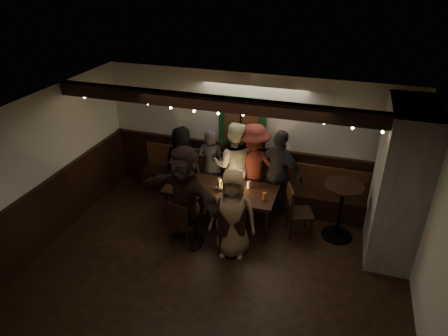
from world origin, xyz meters
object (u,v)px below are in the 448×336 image
(dining_table, at_px, (221,191))
(person_d, at_px, (253,166))
(chair_end, at_px, (295,208))
(chair_near_left, at_px, (181,222))
(person_b, at_px, (211,165))
(person_c, at_px, (234,165))
(chair_near_right, at_px, (231,226))
(person_f, at_px, (185,197))
(person_g, at_px, (233,214))
(high_top, at_px, (341,204))
(person_a, at_px, (182,162))
(person_e, at_px, (279,173))

(dining_table, relative_size, person_d, 1.17)
(chair_end, bearing_deg, dining_table, -178.64)
(chair_end, xyz_separation_m, person_d, (-0.96, 0.74, 0.32))
(chair_near_left, xyz_separation_m, person_d, (0.83, 1.66, 0.37))
(person_b, relative_size, person_c, 0.87)
(chair_near_right, bearing_deg, chair_end, 42.50)
(chair_near_right, distance_m, person_f, 0.91)
(chair_near_right, bearing_deg, person_f, 173.83)
(chair_near_left, xyz_separation_m, person_c, (0.47, 1.57, 0.38))
(person_b, relative_size, person_d, 0.88)
(person_g, bearing_deg, person_d, 82.94)
(high_top, bearing_deg, person_a, 171.24)
(dining_table, height_order, person_b, person_b)
(dining_table, bearing_deg, person_a, 146.45)
(dining_table, xyz_separation_m, person_f, (-0.39, -0.73, 0.25))
(person_a, relative_size, person_b, 0.99)
(chair_near_right, xyz_separation_m, person_f, (-0.83, 0.09, 0.36))
(high_top, xyz_separation_m, person_a, (-3.19, 0.49, 0.09))
(chair_near_right, bearing_deg, person_b, 119.55)
(high_top, height_order, person_a, person_a)
(dining_table, bearing_deg, person_f, -118.04)
(person_e, height_order, person_f, person_f)
(person_c, distance_m, person_d, 0.37)
(person_f, bearing_deg, person_e, 66.82)
(chair_near_left, bearing_deg, person_g, 5.49)
(chair_near_right, distance_m, chair_end, 1.26)
(dining_table, relative_size, person_b, 1.33)
(dining_table, distance_m, person_g, 0.94)
(chair_near_left, xyz_separation_m, person_e, (1.37, 1.56, 0.36))
(person_b, distance_m, person_e, 1.40)
(chair_near_right, relative_size, person_f, 0.54)
(person_a, relative_size, person_d, 0.88)
(high_top, xyz_separation_m, person_c, (-2.08, 0.48, 0.21))
(person_b, height_order, person_e, person_e)
(chair_near_left, xyz_separation_m, chair_end, (1.79, 0.92, 0.04))
(person_g, bearing_deg, person_e, 62.96)
(high_top, bearing_deg, person_c, 167.09)
(dining_table, xyz_separation_m, person_e, (0.95, 0.67, 0.19))
(high_top, distance_m, person_f, 2.71)
(high_top, bearing_deg, person_f, -159.66)
(chair_near_left, relative_size, high_top, 0.84)
(person_b, xyz_separation_m, person_d, (0.86, 0.04, 0.10))
(person_d, bearing_deg, person_a, -16.45)
(person_a, relative_size, person_e, 0.89)
(high_top, relative_size, person_g, 0.68)
(chair_near_left, relative_size, chair_near_right, 0.90)
(chair_near_right, relative_size, person_d, 0.57)
(person_a, distance_m, person_d, 1.47)
(person_a, bearing_deg, person_d, -179.85)
(chair_near_left, bearing_deg, person_b, 90.86)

